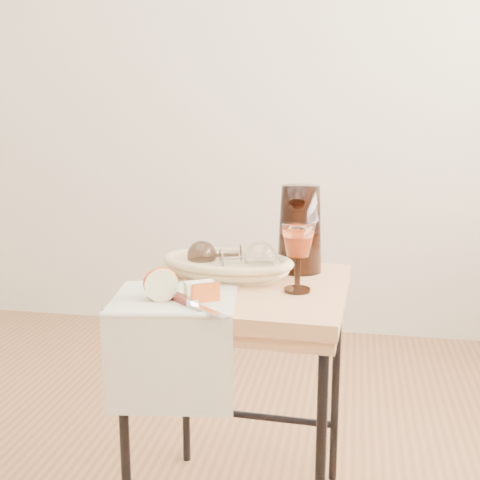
% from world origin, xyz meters
% --- Properties ---
extents(wall_back, '(3.60, 0.00, 2.70)m').
position_xyz_m(wall_back, '(0.00, 1.80, 1.35)').
color(wall_back, beige).
rests_on(wall_back, ground).
extents(side_table, '(0.55, 0.55, 0.67)m').
position_xyz_m(side_table, '(0.51, 0.28, 0.34)').
color(side_table, brown).
rests_on(side_table, floor).
extents(tea_towel, '(0.32, 0.30, 0.01)m').
position_xyz_m(tea_towel, '(0.38, 0.13, 0.68)').
color(tea_towel, silver).
rests_on(tea_towel, side_table).
extents(bread_basket, '(0.35, 0.27, 0.05)m').
position_xyz_m(bread_basket, '(0.46, 0.35, 0.70)').
color(bread_basket, tan).
rests_on(bread_basket, side_table).
extents(goblet_lying_a, '(0.15, 0.11, 0.08)m').
position_xyz_m(goblet_lying_a, '(0.43, 0.37, 0.73)').
color(goblet_lying_a, '#493429').
rests_on(goblet_lying_a, bread_basket).
extents(goblet_lying_b, '(0.16, 0.13, 0.09)m').
position_xyz_m(goblet_lying_b, '(0.51, 0.33, 0.73)').
color(goblet_lying_b, white).
rests_on(goblet_lying_b, bread_basket).
extents(pitcher, '(0.19, 0.26, 0.28)m').
position_xyz_m(pitcher, '(0.64, 0.44, 0.79)').
color(pitcher, black).
rests_on(pitcher, side_table).
extents(wine_goblet, '(0.09, 0.09, 0.17)m').
position_xyz_m(wine_goblet, '(0.66, 0.24, 0.76)').
color(wine_goblet, white).
rests_on(wine_goblet, side_table).
extents(apple_half, '(0.09, 0.07, 0.08)m').
position_xyz_m(apple_half, '(0.35, 0.10, 0.72)').
color(apple_half, '#CC0100').
rests_on(apple_half, tea_towel).
extents(apple_wedge, '(0.08, 0.06, 0.04)m').
position_xyz_m(apple_wedge, '(0.44, 0.11, 0.70)').
color(apple_wedge, beige).
rests_on(apple_wedge, tea_towel).
extents(table_knife, '(0.18, 0.15, 0.02)m').
position_xyz_m(table_knife, '(0.44, 0.06, 0.69)').
color(table_knife, silver).
rests_on(table_knife, tea_towel).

